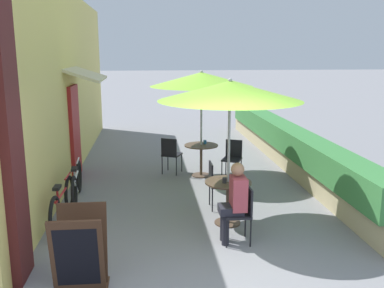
{
  "coord_description": "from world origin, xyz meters",
  "views": [
    {
      "loc": [
        -0.74,
        -4.62,
        2.85
      ],
      "look_at": [
        0.15,
        3.82,
        1.0
      ],
      "focal_mm": 40.0,
      "sensor_mm": 36.0,
      "label": 1
    }
  ],
  "objects_px": {
    "patio_umbrella_mid": "(202,79)",
    "menu_board": "(80,251)",
    "cafe_chair_near_right": "(217,181)",
    "coffee_cup_near": "(225,180)",
    "bicycle_leaning": "(63,203)",
    "coffee_cup_mid": "(205,142)",
    "patio_umbrella_near": "(230,91)",
    "bicycle_second": "(77,184)",
    "patio_table_mid": "(201,153)",
    "seated_patron_near_left": "(235,199)",
    "cafe_chair_mid_left": "(233,156)",
    "cafe_chair_mid_right": "(171,152)",
    "cafe_chair_near_left": "(242,210)",
    "patio_table_near": "(228,193)"
  },
  "relations": [
    {
      "from": "cafe_chair_mid_right",
      "to": "bicycle_second",
      "type": "relative_size",
      "value": 0.49
    },
    {
      "from": "patio_umbrella_near",
      "to": "bicycle_second",
      "type": "xyz_separation_m",
      "value": [
        -2.7,
        1.39,
        -1.89
      ]
    },
    {
      "from": "patio_umbrella_near",
      "to": "patio_table_mid",
      "type": "height_order",
      "value": "patio_umbrella_near"
    },
    {
      "from": "cafe_chair_near_left",
      "to": "seated_patron_near_left",
      "type": "height_order",
      "value": "seated_patron_near_left"
    },
    {
      "from": "cafe_chair_near_left",
      "to": "cafe_chair_mid_right",
      "type": "xyz_separation_m",
      "value": [
        -0.85,
        3.81,
        0.0
      ]
    },
    {
      "from": "seated_patron_near_left",
      "to": "patio_umbrella_mid",
      "type": "relative_size",
      "value": 0.51
    },
    {
      "from": "patio_table_mid",
      "to": "cafe_chair_mid_right",
      "type": "height_order",
      "value": "cafe_chair_mid_right"
    },
    {
      "from": "patio_table_mid",
      "to": "bicycle_leaning",
      "type": "bearing_deg",
      "value": -137.02
    },
    {
      "from": "cafe_chair_mid_right",
      "to": "coffee_cup_mid",
      "type": "height_order",
      "value": "cafe_chair_mid_right"
    },
    {
      "from": "cafe_chair_mid_left",
      "to": "bicycle_second",
      "type": "bearing_deg",
      "value": 45.31
    },
    {
      "from": "patio_table_near",
      "to": "cafe_chair_mid_right",
      "type": "relative_size",
      "value": 0.89
    },
    {
      "from": "coffee_cup_mid",
      "to": "bicycle_leaning",
      "type": "bearing_deg",
      "value": -137.03
    },
    {
      "from": "coffee_cup_near",
      "to": "bicycle_second",
      "type": "bearing_deg",
      "value": 150.71
    },
    {
      "from": "cafe_chair_near_right",
      "to": "coffee_cup_mid",
      "type": "relative_size",
      "value": 9.67
    },
    {
      "from": "seated_patron_near_left",
      "to": "bicycle_leaning",
      "type": "bearing_deg",
      "value": 68.79
    },
    {
      "from": "cafe_chair_mid_left",
      "to": "cafe_chair_mid_right",
      "type": "xyz_separation_m",
      "value": [
        -1.38,
        0.48,
        0.0
      ]
    },
    {
      "from": "cafe_chair_near_right",
      "to": "patio_table_mid",
      "type": "xyz_separation_m",
      "value": [
        -0.02,
        2.12,
        0.02
      ]
    },
    {
      "from": "patio_umbrella_near",
      "to": "menu_board",
      "type": "xyz_separation_m",
      "value": [
        -2.15,
        -1.84,
        -1.73
      ]
    },
    {
      "from": "patio_umbrella_mid",
      "to": "cafe_chair_mid_left",
      "type": "xyz_separation_m",
      "value": [
        0.69,
        -0.24,
        -1.72
      ]
    },
    {
      "from": "patio_umbrella_near",
      "to": "cafe_chair_mid_right",
      "type": "xyz_separation_m",
      "value": [
        -0.78,
        3.09,
        -1.72
      ]
    },
    {
      "from": "patio_umbrella_near",
      "to": "seated_patron_near_left",
      "type": "xyz_separation_m",
      "value": [
        -0.04,
        -0.73,
        -1.55
      ]
    },
    {
      "from": "patio_table_near",
      "to": "menu_board",
      "type": "bearing_deg",
      "value": -139.45
    },
    {
      "from": "seated_patron_near_left",
      "to": "patio_umbrella_mid",
      "type": "bearing_deg",
      "value": 1.2
    },
    {
      "from": "bicycle_leaning",
      "to": "coffee_cup_mid",
      "type": "bearing_deg",
      "value": 44.58
    },
    {
      "from": "cafe_chair_near_right",
      "to": "cafe_chair_mid_right",
      "type": "xyz_separation_m",
      "value": [
        -0.71,
        2.36,
        0.0
      ]
    },
    {
      "from": "cafe_chair_near_left",
      "to": "patio_table_mid",
      "type": "distance_m",
      "value": 3.58
    },
    {
      "from": "cafe_chair_near_right",
      "to": "cafe_chair_mid_right",
      "type": "distance_m",
      "value": 2.46
    },
    {
      "from": "patio_umbrella_mid",
      "to": "coffee_cup_mid",
      "type": "bearing_deg",
      "value": 42.74
    },
    {
      "from": "cafe_chair_near_right",
      "to": "patio_table_mid",
      "type": "bearing_deg",
      "value": -179.1
    },
    {
      "from": "cafe_chair_near_left",
      "to": "bicycle_second",
      "type": "bearing_deg",
      "value": 52.89
    },
    {
      "from": "bicycle_leaning",
      "to": "seated_patron_near_left",
      "type": "bearing_deg",
      "value": -19.97
    },
    {
      "from": "cafe_chair_near_left",
      "to": "seated_patron_near_left",
      "type": "xyz_separation_m",
      "value": [
        -0.11,
        0.0,
        0.17
      ]
    },
    {
      "from": "menu_board",
      "to": "patio_umbrella_mid",
      "type": "bearing_deg",
      "value": 66.63
    },
    {
      "from": "patio_umbrella_mid",
      "to": "patio_table_mid",
      "type": "bearing_deg",
      "value": 0.0
    },
    {
      "from": "patio_table_near",
      "to": "coffee_cup_near",
      "type": "bearing_deg",
      "value": -135.01
    },
    {
      "from": "cafe_chair_near_right",
      "to": "coffee_cup_near",
      "type": "relative_size",
      "value": 9.67
    },
    {
      "from": "seated_patron_near_left",
      "to": "bicycle_leaning",
      "type": "relative_size",
      "value": 0.71
    },
    {
      "from": "patio_umbrella_near",
      "to": "coffee_cup_near",
      "type": "height_order",
      "value": "patio_umbrella_near"
    },
    {
      "from": "cafe_chair_near_left",
      "to": "menu_board",
      "type": "xyz_separation_m",
      "value": [
        -2.22,
        -1.11,
        -0.01
      ]
    },
    {
      "from": "bicycle_leaning",
      "to": "cafe_chair_near_right",
      "type": "bearing_deg",
      "value": 9.57
    },
    {
      "from": "cafe_chair_mid_right",
      "to": "cafe_chair_near_right",
      "type": "bearing_deg",
      "value": -48.12
    },
    {
      "from": "cafe_chair_near_left",
      "to": "bicycle_second",
      "type": "height_order",
      "value": "cafe_chair_near_left"
    },
    {
      "from": "patio_umbrella_mid",
      "to": "menu_board",
      "type": "bearing_deg",
      "value": -113.7
    },
    {
      "from": "patio_umbrella_near",
      "to": "menu_board",
      "type": "height_order",
      "value": "patio_umbrella_near"
    },
    {
      "from": "seated_patron_near_left",
      "to": "patio_umbrella_mid",
      "type": "xyz_separation_m",
      "value": [
        -0.05,
        3.57,
        1.55
      ]
    },
    {
      "from": "cafe_chair_near_right",
      "to": "menu_board",
      "type": "xyz_separation_m",
      "value": [
        -2.08,
        -2.57,
        -0.01
      ]
    },
    {
      "from": "coffee_cup_mid",
      "to": "bicycle_second",
      "type": "relative_size",
      "value": 0.05
    },
    {
      "from": "patio_table_near",
      "to": "bicycle_second",
      "type": "xyz_separation_m",
      "value": [
        -2.7,
        1.39,
        -0.19
      ]
    },
    {
      "from": "patio_umbrella_near",
      "to": "patio_table_mid",
      "type": "xyz_separation_m",
      "value": [
        -0.09,
        2.85,
        -1.7
      ]
    },
    {
      "from": "coffee_cup_near",
      "to": "patio_umbrella_near",
      "type": "bearing_deg",
      "value": 44.99
    }
  ]
}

